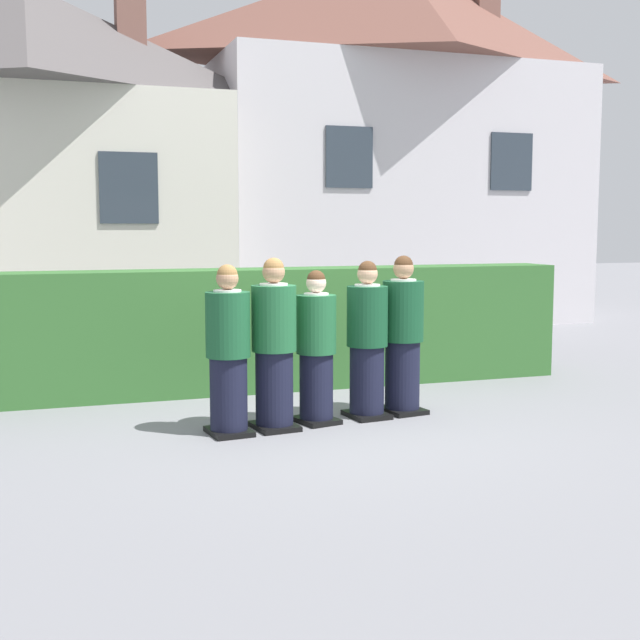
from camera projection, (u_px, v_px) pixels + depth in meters
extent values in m
plane|color=slate|center=(320.00, 423.00, 8.58)|extent=(60.00, 60.00, 0.00)
cylinder|color=black|center=(229.00, 396.00, 8.08)|extent=(0.36, 0.36, 0.75)
cube|color=black|center=(229.00, 431.00, 8.12)|extent=(0.43, 0.50, 0.05)
cylinder|color=#19512D|center=(228.00, 325.00, 8.00)|extent=(0.42, 0.42, 0.62)
cylinder|color=white|center=(227.00, 291.00, 7.97)|extent=(0.26, 0.26, 0.03)
cube|color=navy|center=(221.00, 310.00, 8.17)|extent=(0.04, 0.02, 0.27)
sphere|color=tan|center=(227.00, 279.00, 7.95)|extent=(0.21, 0.21, 0.21)
sphere|color=olive|center=(227.00, 275.00, 7.95)|extent=(0.19, 0.19, 0.19)
cube|color=white|center=(219.00, 331.00, 8.26)|extent=(0.15, 0.02, 0.20)
cylinder|color=black|center=(274.00, 390.00, 8.29)|extent=(0.37, 0.37, 0.77)
cube|color=black|center=(275.00, 426.00, 8.33)|extent=(0.44, 0.53, 0.05)
cylinder|color=#1E5B33|center=(274.00, 318.00, 8.21)|extent=(0.44, 0.44, 0.64)
cylinder|color=white|center=(274.00, 285.00, 8.18)|extent=(0.27, 0.27, 0.03)
cube|color=gold|center=(266.00, 303.00, 8.38)|extent=(0.04, 0.02, 0.28)
sphere|color=tan|center=(274.00, 272.00, 8.16)|extent=(0.22, 0.22, 0.22)
sphere|color=olive|center=(274.00, 268.00, 8.16)|extent=(0.20, 0.20, 0.20)
cylinder|color=black|center=(316.00, 388.00, 8.55)|extent=(0.34, 0.34, 0.71)
cube|color=black|center=(316.00, 420.00, 8.59)|extent=(0.45, 0.52, 0.05)
cylinder|color=#1E5B33|center=(316.00, 324.00, 8.48)|extent=(0.40, 0.40, 0.59)
cylinder|color=white|center=(316.00, 295.00, 8.45)|extent=(0.25, 0.25, 0.03)
cube|color=gold|center=(306.00, 311.00, 8.63)|extent=(0.04, 0.02, 0.26)
sphere|color=beige|center=(316.00, 283.00, 8.44)|extent=(0.20, 0.20, 0.20)
sphere|color=#472D19|center=(316.00, 279.00, 8.43)|extent=(0.19, 0.19, 0.19)
cylinder|color=black|center=(367.00, 382.00, 8.80)|extent=(0.36, 0.36, 0.75)
cube|color=black|center=(367.00, 415.00, 8.84)|extent=(0.43, 0.51, 0.05)
cylinder|color=#144728|center=(367.00, 316.00, 8.72)|extent=(0.42, 0.42, 0.62)
cylinder|color=white|center=(367.00, 286.00, 8.69)|extent=(0.26, 0.26, 0.03)
cube|color=#236038|center=(358.00, 303.00, 8.89)|extent=(0.04, 0.02, 0.27)
sphere|color=tan|center=(368.00, 274.00, 8.67)|extent=(0.21, 0.21, 0.21)
sphere|color=#472D19|center=(368.00, 270.00, 8.67)|extent=(0.20, 0.20, 0.20)
cylinder|color=black|center=(402.00, 377.00, 9.02)|extent=(0.37, 0.37, 0.77)
cube|color=black|center=(402.00, 410.00, 9.06)|extent=(0.46, 0.54, 0.05)
cylinder|color=#144728|center=(403.00, 311.00, 8.94)|extent=(0.44, 0.44, 0.64)
cylinder|color=white|center=(403.00, 280.00, 8.91)|extent=(0.27, 0.27, 0.03)
cube|color=#236038|center=(392.00, 298.00, 9.11)|extent=(0.04, 0.02, 0.28)
sphere|color=tan|center=(404.00, 269.00, 8.89)|extent=(0.22, 0.22, 0.22)
sphere|color=#472D19|center=(404.00, 265.00, 8.89)|extent=(0.20, 0.20, 0.20)
cube|color=white|center=(389.00, 318.00, 9.20)|extent=(0.15, 0.03, 0.20)
cube|color=#33662D|center=(269.00, 329.00, 10.33)|extent=(7.62, 0.70, 1.47)
cube|color=beige|center=(32.00, 221.00, 14.61)|extent=(6.34, 3.98, 4.15)
pyramid|color=#514C4C|center=(26.00, 40.00, 14.27)|extent=(6.72, 4.22, 1.90)
cube|color=brown|center=(131.00, 42.00, 14.82)|extent=(0.50, 0.50, 1.71)
cube|color=#2D3842|center=(129.00, 188.00, 13.12)|extent=(0.90, 0.04, 1.10)
cube|color=silver|center=(393.00, 196.00, 17.61)|extent=(7.46, 3.63, 5.19)
pyramid|color=brown|center=(395.00, 12.00, 17.20)|extent=(7.90, 3.85, 2.24)
cube|color=brown|center=(484.00, 14.00, 17.84)|extent=(0.50, 0.50, 2.01)
cube|color=#2D3842|center=(349.00, 157.00, 15.27)|extent=(0.90, 0.04, 1.10)
cube|color=#2D3842|center=(511.00, 162.00, 16.35)|extent=(0.90, 0.04, 1.10)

